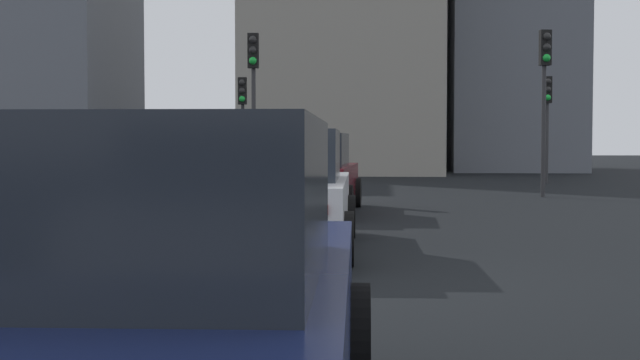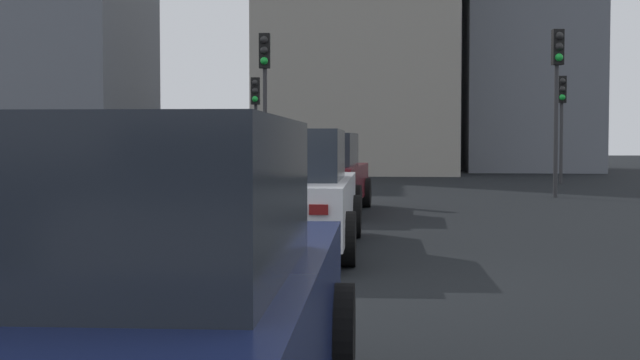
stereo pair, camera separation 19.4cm
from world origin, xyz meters
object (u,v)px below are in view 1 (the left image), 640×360
traffic_light_near_left (548,106)px  traffic_light_near_right (545,78)px  car_maroon_right_lead (305,175)px  traffic_light_far_left (253,80)px  car_white_right_second (278,193)px  car_navy_right_third (123,312)px  traffic_light_far_right (242,107)px

traffic_light_near_left → traffic_light_near_right: 7.29m
car_maroon_right_lead → traffic_light_far_left: 5.74m
car_white_right_second → traffic_light_near_right: 12.65m
car_maroon_right_lead → traffic_light_near_right: size_ratio=1.09×
traffic_light_near_right → car_white_right_second: bearing=-34.6°
car_maroon_right_lead → car_navy_right_third: 13.73m
traffic_light_near_left → car_white_right_second: bearing=-16.1°
car_white_right_second → car_navy_right_third: (-7.76, -0.31, -0.03)m
traffic_light_near_right → car_maroon_right_lead: bearing=-55.9°
car_maroon_right_lead → traffic_light_far_right: 11.68m
traffic_light_far_right → car_navy_right_third: bearing=6.1°
traffic_light_near_left → traffic_light_near_right: (-7.13, 1.43, 0.45)m
traffic_light_near_right → traffic_light_far_right: (5.94, 8.80, -0.50)m
car_navy_right_third → traffic_light_near_right: (18.90, -5.22, 2.33)m
traffic_light_far_left → traffic_light_near_right: bearing=89.0°
car_navy_right_third → traffic_light_near_left: (26.03, -6.65, 1.88)m
traffic_light_far_right → car_maroon_right_lead: bearing=13.5°
car_navy_right_third → car_white_right_second: bearing=0.6°
traffic_light_near_right → traffic_light_near_left: bearing=160.5°
car_white_right_second → traffic_light_near_right: bearing=-27.8°
traffic_light_far_left → traffic_light_far_right: traffic_light_far_left is taller
traffic_light_near_left → traffic_light_near_right: traffic_light_near_right is taller
car_white_right_second → traffic_light_near_left: bearing=-22.3°
car_white_right_second → traffic_light_near_left: 19.64m
car_maroon_right_lead → traffic_light_near_left: (12.31, -7.13, 1.86)m
car_navy_right_third → traffic_light_near_right: bearing=-17.1°
car_maroon_right_lead → traffic_light_near_right: (5.18, -5.70, 2.30)m
car_navy_right_third → traffic_light_far_left: size_ratio=1.01×
traffic_light_near_left → traffic_light_far_right: 10.30m
car_white_right_second → traffic_light_near_left: traffic_light_near_left is taller
car_navy_right_third → traffic_light_far_right: bearing=6.5°
car_navy_right_third → traffic_light_far_right: (24.84, 3.58, 1.84)m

